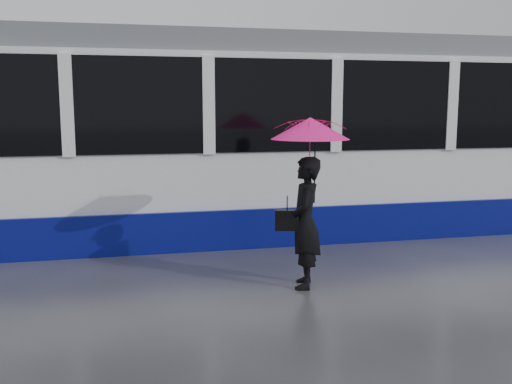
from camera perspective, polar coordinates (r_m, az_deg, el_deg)
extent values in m
plane|color=#2D2C32|center=(7.52, -8.26, -8.46)|extent=(90.00, 90.00, 0.00)
cube|color=#3F3D38|center=(9.23, -9.16, -5.20)|extent=(34.00, 0.07, 0.02)
cube|color=#3F3D38|center=(10.64, -9.67, -3.38)|extent=(34.00, 0.07, 0.02)
cube|color=white|center=(9.85, -2.83, 4.68)|extent=(24.00, 2.40, 2.95)
cube|color=navy|center=(10.00, -2.78, -2.28)|extent=(24.00, 2.56, 0.62)
cube|color=black|center=(9.82, -2.86, 8.61)|extent=(23.00, 2.48, 1.40)
cube|color=slate|center=(9.87, -2.90, 14.28)|extent=(23.60, 2.20, 0.35)
imported|color=black|center=(6.92, 4.92, -3.07)|extent=(0.53, 0.67, 1.60)
imported|color=#EC1375|center=(6.81, 5.42, 4.26)|extent=(1.09, 1.10, 0.80)
cone|color=#EC1375|center=(6.80, 5.45, 6.36)|extent=(1.17, 1.17, 0.26)
cylinder|color=black|center=(6.79, 5.46, 7.63)|extent=(0.01, 0.01, 0.06)
cylinder|color=black|center=(6.88, 5.88, 1.79)|extent=(0.02, 0.02, 0.70)
cube|color=black|center=(6.87, 3.12, -2.82)|extent=(0.31, 0.20, 0.25)
cylinder|color=black|center=(6.83, 3.14, -1.06)|extent=(0.01, 0.01, 0.18)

